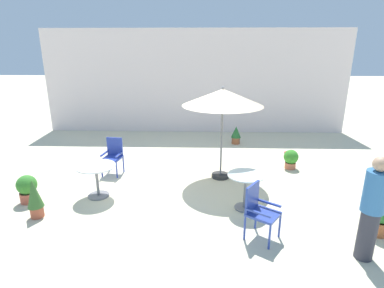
% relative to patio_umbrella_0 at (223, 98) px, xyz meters
% --- Properties ---
extents(ground_plane, '(60.00, 60.00, 0.00)m').
position_rel_patio_umbrella_0_xyz_m(ground_plane, '(-0.72, -0.09, -1.97)').
color(ground_plane, beige).
extents(villa_facade, '(11.20, 0.30, 3.77)m').
position_rel_patio_umbrella_0_xyz_m(villa_facade, '(-0.72, 4.48, -0.09)').
color(villa_facade, silver).
rests_on(villa_facade, ground).
extents(patio_umbrella_0, '(1.90, 1.90, 2.25)m').
position_rel_patio_umbrella_0_xyz_m(patio_umbrella_0, '(0.00, 0.00, 0.00)').
color(patio_umbrella_0, '#2D2D2D').
rests_on(patio_umbrella_0, ground).
extents(cafe_table_0, '(0.71, 0.71, 0.73)m').
position_rel_patio_umbrella_0_xyz_m(cafe_table_0, '(0.39, -1.54, -1.46)').
color(cafe_table_0, white).
rests_on(cafe_table_0, ground).
extents(cafe_table_1, '(0.82, 0.82, 0.71)m').
position_rel_patio_umbrella_0_xyz_m(cafe_table_1, '(-2.71, -1.11, -1.47)').
color(cafe_table_1, white).
rests_on(cafe_table_1, ground).
extents(patio_chair_0, '(0.50, 0.52, 0.92)m').
position_rel_patio_umbrella_0_xyz_m(patio_chair_0, '(-2.71, 0.18, -1.46)').
color(patio_chair_0, '#2A3E9F').
rests_on(patio_chair_0, ground).
extents(patio_chair_1, '(0.65, 0.64, 0.94)m').
position_rel_patio_umbrella_0_xyz_m(patio_chair_1, '(0.48, -2.50, -1.44)').
color(patio_chair_1, '#2F459E').
rests_on(patio_chair_1, ground).
extents(potted_plant_0, '(0.38, 0.38, 0.52)m').
position_rel_patio_umbrella_0_xyz_m(potted_plant_0, '(1.90, 0.65, -1.69)').
color(potted_plant_0, '#C26C4B').
rests_on(potted_plant_0, ground).
extents(potted_plant_1, '(0.40, 0.40, 0.59)m').
position_rel_patio_umbrella_0_xyz_m(potted_plant_1, '(-4.08, -1.41, -1.66)').
color(potted_plant_1, '#B65642').
rests_on(potted_plant_1, ground).
extents(potted_plant_2, '(0.33, 0.33, 0.60)m').
position_rel_patio_umbrella_0_xyz_m(potted_plant_2, '(0.68, 2.83, -1.65)').
color(potted_plant_2, '#9F5735').
rests_on(potted_plant_2, ground).
extents(potted_plant_3, '(0.29, 0.29, 0.77)m').
position_rel_patio_umbrella_0_xyz_m(potted_plant_3, '(-3.60, -1.99, -1.57)').
color(potted_plant_3, '#AE5339').
rests_on(potted_plant_3, ground).
extents(potted_plant_4, '(0.46, 0.46, 0.68)m').
position_rel_patio_umbrella_0_xyz_m(potted_plant_4, '(2.58, -2.34, -1.60)').
color(potted_plant_4, '#BB6437').
rests_on(potted_plant_4, ground).
extents(standing_person, '(0.45, 0.45, 1.64)m').
position_rel_patio_umbrella_0_xyz_m(standing_person, '(2.01, -3.00, -1.13)').
color(standing_person, '#33333D').
rests_on(standing_person, ground).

